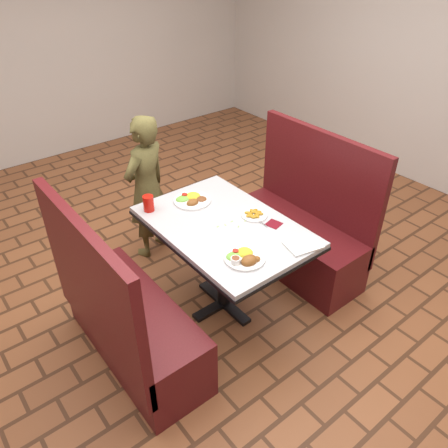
{
  "coord_description": "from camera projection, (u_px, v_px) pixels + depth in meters",
  "views": [
    {
      "loc": [
        -1.54,
        -1.94,
        2.41
      ],
      "look_at": [
        0.0,
        0.0,
        0.75
      ],
      "focal_mm": 35.0,
      "sensor_mm": 36.0,
      "label": 1
    }
  ],
  "objects": [
    {
      "name": "room",
      "position": [
        224.0,
        44.0,
        2.34
      ],
      "size": [
        7.0,
        7.04,
        2.82
      ],
      "color": "brown",
      "rests_on": "ground"
    },
    {
      "name": "booth_bench_left",
      "position": [
        127.0,
        321.0,
        2.81
      ],
      "size": [
        0.47,
        1.2,
        1.17
      ],
      "color": "#561316",
      "rests_on": "ground"
    },
    {
      "name": "dining_table",
      "position": [
        224.0,
        235.0,
        3.04
      ],
      "size": [
        0.81,
        1.21,
        0.75
      ],
      "color": "#B7B9BC",
      "rests_on": "ground"
    },
    {
      "name": "plantain_plate",
      "position": [
        254.0,
        215.0,
        3.06
      ],
      "size": [
        0.18,
        0.18,
        0.03
      ],
      "rotation": [
        0.0,
        0.0,
        -0.0
      ],
      "color": "white",
      "rests_on": "dining_table"
    },
    {
      "name": "paper_napkin",
      "position": [
        303.0,
        245.0,
        2.77
      ],
      "size": [
        0.25,
        0.21,
        0.01
      ],
      "primitive_type": "cube",
      "rotation": [
        0.0,
        0.0,
        -0.23
      ],
      "color": "silver",
      "rests_on": "dining_table"
    },
    {
      "name": "fork_utensil",
      "position": [
        253.0,
        259.0,
        2.65
      ],
      "size": [
        0.01,
        0.16,
        0.0
      ],
      "primitive_type": "cube",
      "rotation": [
        0.0,
        0.0,
        -0.03
      ],
      "color": "silver",
      "rests_on": "dining_table"
    },
    {
      "name": "near_dinner_plate",
      "position": [
        244.0,
        256.0,
        2.65
      ],
      "size": [
        0.25,
        0.25,
        0.08
      ],
      "rotation": [
        0.0,
        0.0,
        -0.1
      ],
      "color": "white",
      "rests_on": "dining_table"
    },
    {
      "name": "lettuce_shreds",
      "position": [
        223.0,
        218.0,
        3.04
      ],
      "size": [
        0.28,
        0.32,
        0.0
      ],
      "primitive_type": null,
      "color": "#84B548",
      "rests_on": "dining_table"
    },
    {
      "name": "spoon_utensil",
      "position": [
        261.0,
        223.0,
        2.99
      ],
      "size": [
        0.01,
        0.12,
        0.0
      ],
      "primitive_type": "cube",
      "rotation": [
        0.0,
        0.0,
        -0.01
      ],
      "color": "silver",
      "rests_on": "dining_table"
    },
    {
      "name": "maroon_napkin",
      "position": [
        274.0,
        224.0,
        2.98
      ],
      "size": [
        0.12,
        0.12,
        0.0
      ],
      "primitive_type": "cube",
      "rotation": [
        0.0,
        0.0,
        0.25
      ],
      "color": "#5E0E16",
      "rests_on": "dining_table"
    },
    {
      "name": "booth_bench_right",
      "position": [
        299.0,
        233.0,
        3.63
      ],
      "size": [
        0.47,
        1.2,
        1.17
      ],
      "color": "#561316",
      "rests_on": "ground"
    },
    {
      "name": "far_dinner_plate",
      "position": [
        192.0,
        198.0,
        3.23
      ],
      "size": [
        0.27,
        0.27,
        0.07
      ],
      "rotation": [
        0.0,
        0.0,
        0.39
      ],
      "color": "white",
      "rests_on": "dining_table"
    },
    {
      "name": "knife_utensil",
      "position": [
        249.0,
        255.0,
        2.68
      ],
      "size": [
        0.05,
        0.17,
        0.0
      ],
      "primitive_type": "cube",
      "rotation": [
        0.0,
        0.0,
        0.23
      ],
      "color": "silver",
      "rests_on": "dining_table"
    },
    {
      "name": "diner_person",
      "position": [
        147.0,
        188.0,
        3.64
      ],
      "size": [
        0.53,
        0.44,
        1.26
      ],
      "primitive_type": "imported",
      "rotation": [
        0.0,
        0.0,
        3.47
      ],
      "color": "brown",
      "rests_on": "ground"
    },
    {
      "name": "red_tumbler",
      "position": [
        149.0,
        203.0,
        3.1
      ],
      "size": [
        0.08,
        0.08,
        0.12
      ],
      "primitive_type": "cylinder",
      "color": "red",
      "rests_on": "dining_table"
    }
  ]
}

